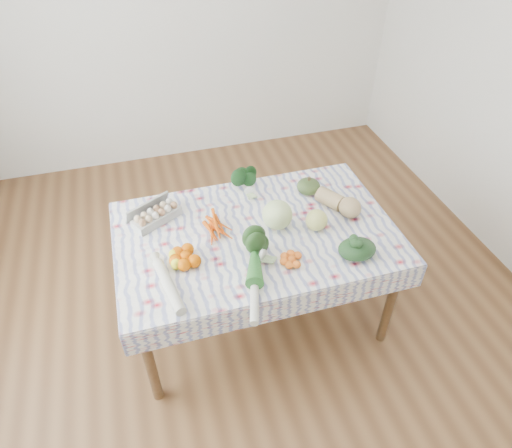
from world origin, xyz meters
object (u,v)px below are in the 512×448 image
object	(u,v)px
egg_carton	(157,216)
cabbage	(277,215)
kabocha_squash	(309,186)
grapefruit	(317,220)
butternut_squash	(339,201)
dining_table	(256,242)

from	to	relation	value
egg_carton	cabbage	xyz separation A→B (m)	(0.69, -0.25, 0.05)
kabocha_squash	cabbage	size ratio (longest dim) A/B	0.85
kabocha_squash	grapefruit	size ratio (longest dim) A/B	1.18
butternut_squash	grapefruit	distance (m)	0.24
cabbage	butternut_squash	distance (m)	0.43
kabocha_squash	cabbage	distance (m)	0.41
kabocha_squash	butternut_squash	xyz separation A→B (m)	(0.12, -0.22, 0.02)
egg_carton	kabocha_squash	distance (m)	0.99
dining_table	egg_carton	world-z (taller)	egg_carton
cabbage	grapefruit	distance (m)	0.24
dining_table	butternut_squash	world-z (taller)	butternut_squash
butternut_squash	grapefruit	xyz separation A→B (m)	(-0.20, -0.13, -0.00)
cabbage	butternut_squash	world-z (taller)	cabbage
egg_carton	butternut_squash	world-z (taller)	butternut_squash
cabbage	dining_table	bearing A→B (deg)	-176.22
dining_table	kabocha_squash	bearing A→B (deg)	32.09
kabocha_squash	cabbage	bearing A→B (deg)	-138.87
kabocha_squash	egg_carton	bearing A→B (deg)	-179.18
dining_table	egg_carton	bearing A→B (deg)	154.67
egg_carton	grapefruit	size ratio (longest dim) A/B	2.33
egg_carton	butternut_squash	distance (m)	1.13
egg_carton	cabbage	world-z (taller)	cabbage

